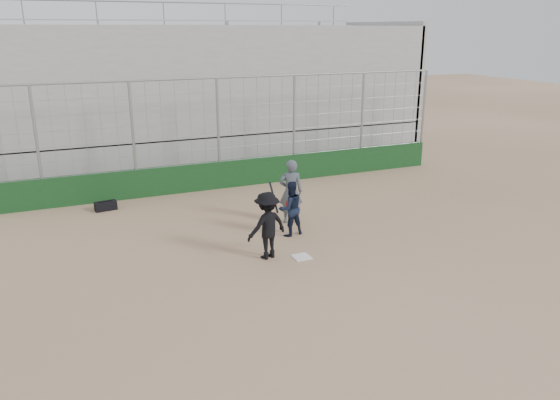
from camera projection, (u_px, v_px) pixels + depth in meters
name	position (u px, v px, depth m)	size (l,w,h in m)	color
ground	(301.00, 257.00, 14.10)	(90.00, 90.00, 0.00)	#866448
home_plate	(301.00, 257.00, 14.10)	(0.44, 0.44, 0.02)	white
backstop	(219.00, 163.00, 19.94)	(18.10, 0.25, 4.04)	#103415
bleachers	(184.00, 94.00, 23.68)	(20.25, 6.70, 6.98)	gray
batter_at_plate	(267.00, 225.00, 13.84)	(1.26, 0.92, 1.90)	black
catcher_crouched	(291.00, 217.00, 15.44)	(0.87, 0.73, 1.09)	black
umpire	(291.00, 195.00, 16.37)	(0.71, 0.47, 1.76)	#444C56
equipment_bag	(106.00, 206.00, 17.70)	(0.72, 0.37, 0.33)	black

